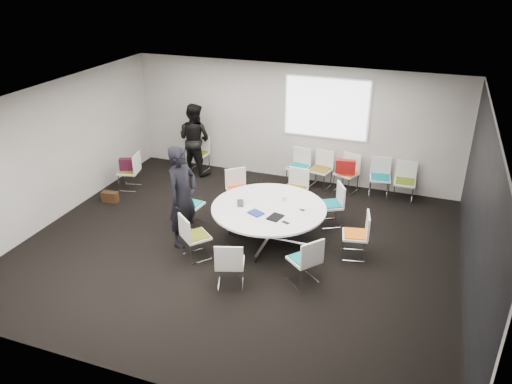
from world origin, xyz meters
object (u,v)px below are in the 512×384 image
(conference_table, at_px, (269,216))
(chair_ring_g, at_px, (230,272))
(chair_ring_b, at_px, (330,212))
(chair_person_back, at_px, (199,160))
(chair_ring_d, at_px, (238,197))
(maroon_bag, at_px, (128,164))
(chair_ring_f, at_px, (196,244))
(chair_ring_a, at_px, (355,243))
(chair_back_a, at_px, (298,174))
(chair_back_c, at_px, (346,180))
(chair_ring_h, at_px, (304,268))
(brown_bag, at_px, (110,197))
(chair_ring_e, at_px, (190,212))
(chair_ring_c, at_px, (296,197))
(chair_back_e, at_px, (404,189))
(laptop, at_px, (243,203))
(person_main, at_px, (183,197))
(chair_back_d, at_px, (379,185))
(cup, at_px, (284,198))
(chair_back_b, at_px, (320,176))
(chair_spare_left, at_px, (130,178))
(person_back, at_px, (194,139))

(conference_table, distance_m, chair_ring_g, 1.64)
(chair_ring_b, xyz_separation_m, chair_person_back, (-3.78, 1.68, 0.00))
(conference_table, relative_size, chair_ring_d, 2.46)
(chair_ring_d, height_order, maroon_bag, chair_ring_d)
(chair_ring_f, bearing_deg, conference_table, 83.66)
(chair_ring_a, distance_m, chair_back_a, 3.29)
(chair_ring_g, bearing_deg, chair_back_c, 57.35)
(chair_ring_f, relative_size, maroon_bag, 2.20)
(chair_ring_h, height_order, chair_person_back, same)
(chair_back_a, relative_size, brown_bag, 2.44)
(brown_bag, bearing_deg, chair_ring_e, -8.19)
(chair_ring_c, distance_m, chair_back_e, 2.50)
(chair_back_c, height_order, laptop, chair_back_c)
(chair_back_a, bearing_deg, laptop, 93.79)
(chair_ring_f, bearing_deg, person_main, 175.84)
(laptop, bearing_deg, chair_ring_h, -148.16)
(chair_back_d, relative_size, chair_back_e, 1.00)
(maroon_bag, distance_m, brown_bag, 0.91)
(chair_back_a, height_order, cup, chair_back_a)
(chair_back_a, relative_size, laptop, 2.96)
(brown_bag, bearing_deg, laptop, -7.15)
(chair_back_b, height_order, person_main, person_main)
(cup, xyz_separation_m, maroon_bag, (-4.03, 0.79, -0.16))
(chair_spare_left, bearing_deg, chair_back_e, -88.84)
(chair_back_c, distance_m, person_main, 4.24)
(conference_table, height_order, chair_ring_d, chair_ring_d)
(chair_ring_g, xyz_separation_m, chair_ring_h, (1.13, 0.52, 0.00))
(chair_ring_c, xyz_separation_m, person_back, (-2.92, 1.07, 0.62))
(chair_ring_e, bearing_deg, person_main, 24.03)
(chair_ring_f, height_order, chair_ring_h, same)
(conference_table, xyz_separation_m, person_back, (-2.81, 2.56, 0.37))
(person_back, bearing_deg, conference_table, 148.44)
(chair_ring_d, distance_m, maroon_bag, 2.81)
(chair_ring_c, height_order, chair_ring_g, same)
(chair_ring_a, height_order, person_main, person_main)
(chair_ring_c, distance_m, chair_ring_g, 3.11)
(chair_ring_a, height_order, chair_back_b, same)
(chair_spare_left, xyz_separation_m, person_back, (1.01, 1.40, 0.62))
(cup, height_order, maroon_bag, cup)
(chair_ring_c, bearing_deg, chair_ring_f, 68.07)
(chair_person_back, height_order, person_back, person_back)
(chair_back_a, relative_size, person_main, 0.45)
(chair_back_b, bearing_deg, cup, 98.48)
(chair_ring_b, distance_m, chair_back_d, 1.88)
(conference_table, relative_size, chair_ring_a, 2.46)
(conference_table, distance_m, chair_back_e, 3.57)
(chair_ring_h, bearing_deg, chair_ring_e, 105.67)
(chair_ring_b, bearing_deg, chair_ring_a, -175.54)
(chair_ring_h, bearing_deg, chair_back_e, 20.28)
(cup, bearing_deg, chair_back_b, 85.86)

